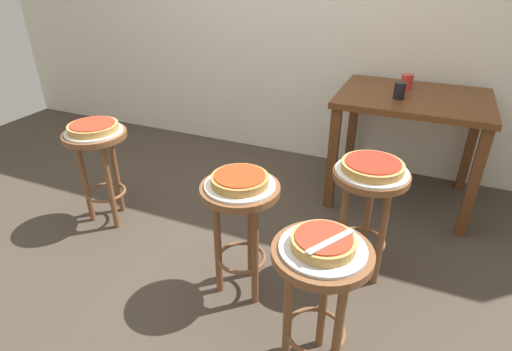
# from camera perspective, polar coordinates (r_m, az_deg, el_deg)

# --- Properties ---
(ground_plane) EXTENTS (6.00, 6.00, 0.00)m
(ground_plane) POSITION_cam_1_polar(r_m,az_deg,el_deg) (2.46, -7.25, -11.35)
(ground_plane) COLOR #42382D
(stool_foreground) EXTENTS (0.38, 0.38, 0.62)m
(stool_foreground) POSITION_cam_1_polar(r_m,az_deg,el_deg) (1.63, 8.79, -14.58)
(stool_foreground) COLOR brown
(stool_foreground) RESTS_ON ground_plane
(serving_plate_foreground) EXTENTS (0.32, 0.32, 0.01)m
(serving_plate_foreground) POSITION_cam_1_polar(r_m,az_deg,el_deg) (1.52, 9.25, -9.94)
(serving_plate_foreground) COLOR silver
(serving_plate_foreground) RESTS_ON stool_foreground
(pizza_foreground) EXTENTS (0.24, 0.24, 0.05)m
(pizza_foreground) POSITION_cam_1_polar(r_m,az_deg,el_deg) (1.50, 9.33, -9.09)
(pizza_foreground) COLOR tan
(pizza_foreground) RESTS_ON serving_plate_foreground
(stool_middle) EXTENTS (0.38, 0.38, 0.62)m
(stool_middle) POSITION_cam_1_polar(r_m,az_deg,el_deg) (1.98, -2.16, -5.54)
(stool_middle) COLOR brown
(stool_middle) RESTS_ON ground_plane
(serving_plate_middle) EXTENTS (0.33, 0.33, 0.01)m
(serving_plate_middle) POSITION_cam_1_polar(r_m,az_deg,el_deg) (1.89, -2.25, -1.31)
(serving_plate_middle) COLOR white
(serving_plate_middle) RESTS_ON stool_middle
(pizza_middle) EXTENTS (0.27, 0.27, 0.05)m
(pizza_middle) POSITION_cam_1_polar(r_m,az_deg,el_deg) (1.88, -2.26, -0.56)
(pizza_middle) COLOR #B78442
(pizza_middle) RESTS_ON serving_plate_middle
(stool_leftside) EXTENTS (0.38, 0.38, 0.62)m
(stool_leftside) POSITION_cam_1_polar(r_m,az_deg,el_deg) (2.72, -20.96, 2.47)
(stool_leftside) COLOR brown
(stool_leftside) RESTS_ON ground_plane
(serving_plate_leftside) EXTENTS (0.34, 0.34, 0.01)m
(serving_plate_leftside) POSITION_cam_1_polar(r_m,az_deg,el_deg) (2.66, -21.58, 5.71)
(serving_plate_leftside) COLOR white
(serving_plate_leftside) RESTS_ON stool_leftside
(pizza_leftside) EXTENTS (0.29, 0.29, 0.05)m
(pizza_leftside) POSITION_cam_1_polar(r_m,az_deg,el_deg) (2.65, -21.69, 6.28)
(pizza_leftside) COLOR tan
(pizza_leftside) RESTS_ON serving_plate_leftside
(stool_rear) EXTENTS (0.38, 0.38, 0.62)m
(stool_rear) POSITION_cam_1_polar(r_m,az_deg,el_deg) (2.17, 15.21, -3.34)
(stool_rear) COLOR brown
(stool_rear) RESTS_ON ground_plane
(serving_plate_rear) EXTENTS (0.36, 0.36, 0.01)m
(serving_plate_rear) POSITION_cam_1_polar(r_m,az_deg,el_deg) (2.09, 15.78, 0.59)
(serving_plate_rear) COLOR white
(serving_plate_rear) RESTS_ON stool_rear
(pizza_rear) EXTENTS (0.30, 0.30, 0.05)m
(pizza_rear) POSITION_cam_1_polar(r_m,az_deg,el_deg) (2.07, 15.88, 1.28)
(pizza_rear) COLOR tan
(pizza_rear) RESTS_ON serving_plate_rear
(dining_table) EXTENTS (0.95, 0.74, 0.76)m
(dining_table) POSITION_cam_1_polar(r_m,az_deg,el_deg) (2.93, 20.76, 8.09)
(dining_table) COLOR #5B3319
(dining_table) RESTS_ON ground_plane
(cup_near_edge) EXTENTS (0.07, 0.07, 0.10)m
(cup_near_edge) POSITION_cam_1_polar(r_m,az_deg,el_deg) (2.78, 19.30, 11.06)
(cup_near_edge) COLOR black
(cup_near_edge) RESTS_ON dining_table
(cup_far_edge) EXTENTS (0.08, 0.08, 0.10)m
(cup_far_edge) POSITION_cam_1_polar(r_m,az_deg,el_deg) (3.01, 20.21, 12.10)
(cup_far_edge) COLOR red
(cup_far_edge) RESTS_ON dining_table
(pizza_server_knife) EXTENTS (0.13, 0.20, 0.01)m
(pizza_server_knife) POSITION_cam_1_polar(r_m,az_deg,el_deg) (1.47, 10.35, -8.95)
(pizza_server_knife) COLOR silver
(pizza_server_knife) RESTS_ON pizza_foreground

